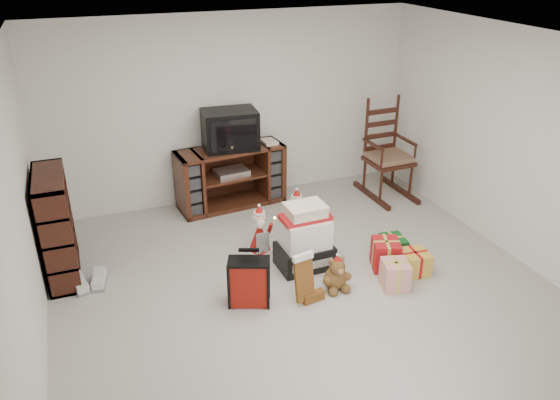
% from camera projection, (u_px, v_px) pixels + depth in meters
% --- Properties ---
extents(room, '(5.01, 5.01, 2.51)m').
position_uv_depth(room, '(307.00, 179.00, 5.14)').
color(room, '#B4AEA5').
rests_on(room, ground).
extents(tv_stand, '(1.47, 0.65, 0.82)m').
position_uv_depth(tv_stand, '(231.00, 177.00, 7.33)').
color(tv_stand, '#471F14').
rests_on(tv_stand, floor).
extents(bookshelf, '(0.32, 0.95, 1.16)m').
position_uv_depth(bookshelf, '(57.00, 228.00, 5.71)').
color(bookshelf, '#3D1810').
rests_on(bookshelf, floor).
extents(rocking_chair, '(0.59, 0.95, 1.42)m').
position_uv_depth(rocking_chair, '(386.00, 161.00, 7.63)').
color(rocking_chair, '#3D1810').
rests_on(rocking_chair, floor).
extents(gift_pile, '(0.60, 0.44, 0.74)m').
position_uv_depth(gift_pile, '(305.00, 241.00, 5.94)').
color(gift_pile, black).
rests_on(gift_pile, floor).
extents(red_suitcase, '(0.43, 0.33, 0.59)m').
position_uv_depth(red_suitcase, '(249.00, 282.00, 5.35)').
color(red_suitcase, maroon).
rests_on(red_suitcase, floor).
extents(stocking, '(0.27, 0.15, 0.55)m').
position_uv_depth(stocking, '(304.00, 279.00, 5.37)').
color(stocking, '#0B6B1B').
rests_on(stocking, floor).
extents(teddy_bear, '(0.25, 0.22, 0.37)m').
position_uv_depth(teddy_bear, '(336.00, 275.00, 5.62)').
color(teddy_bear, brown).
rests_on(teddy_bear, floor).
extents(santa_figurine, '(0.30, 0.28, 0.61)m').
position_uv_depth(santa_figurine, '(296.00, 217.00, 6.65)').
color(santa_figurine, '#A01611').
rests_on(santa_figurine, floor).
extents(mrs_claus_figurine, '(0.29, 0.28, 0.60)m').
position_uv_depth(mrs_claus_figurine, '(260.00, 235.00, 6.25)').
color(mrs_claus_figurine, '#A01611').
rests_on(mrs_claus_figurine, floor).
extents(sneaker_pair, '(0.39, 0.32, 0.11)m').
position_uv_depth(sneaker_pair, '(90.00, 283.00, 5.69)').
color(sneaker_pair, silver).
rests_on(sneaker_pair, floor).
extents(gift_cluster, '(0.61, 0.93, 0.28)m').
position_uv_depth(gift_cluster, '(399.00, 259.00, 5.96)').
color(gift_cluster, '#AC1317').
rests_on(gift_cluster, floor).
extents(crt_television, '(0.73, 0.56, 0.51)m').
position_uv_depth(crt_television, '(230.00, 130.00, 7.05)').
color(crt_television, black).
rests_on(crt_television, tv_stand).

